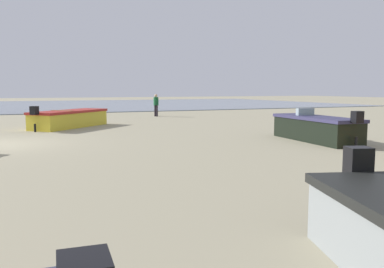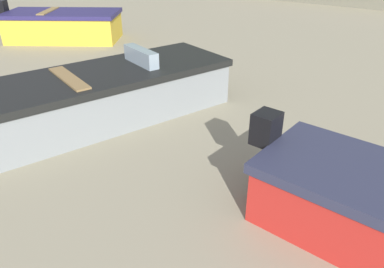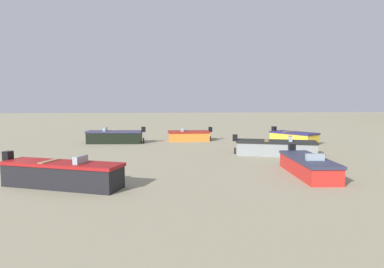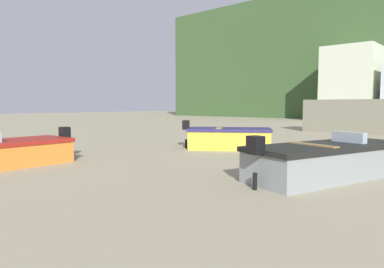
# 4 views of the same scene
# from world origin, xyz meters

# --- Properties ---
(townhouse_far_left) EXTENTS (5.51, 6.79, 8.30)m
(townhouse_far_left) POSITION_xyz_m (-14.24, 47.39, 4.15)
(townhouse_far_left) COLOR beige
(townhouse_far_left) RESTS_ON ground
(boat_yellow_1) EXTENTS (3.78, 3.27, 1.20)m
(boat_yellow_1) POSITION_xyz_m (-10.01, 17.16, 0.45)
(boat_yellow_1) COLOR gold
(boat_yellow_1) RESTS_ON ground
(boat_orange_2) EXTENTS (1.83, 3.62, 1.11)m
(boat_orange_2) POSITION_xyz_m (-12.63, 9.36, 0.41)
(boat_orange_2) COLOR orange
(boat_orange_2) RESTS_ON ground
(boat_grey_6) EXTENTS (2.94, 4.98, 1.19)m
(boat_grey_6) POSITION_xyz_m (-4.62, 13.94, 0.45)
(boat_grey_6) COLOR gray
(boat_grey_6) RESTS_ON ground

